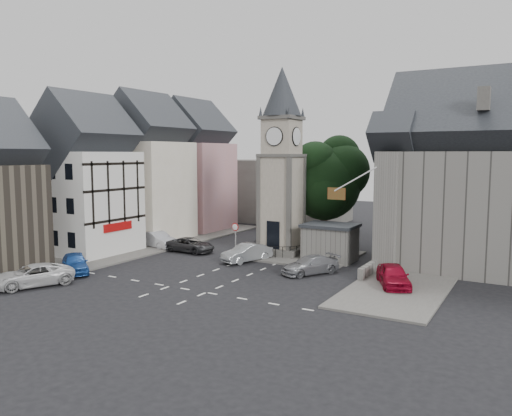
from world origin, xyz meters
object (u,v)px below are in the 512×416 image
Objects in this scene: stone_shelter at (330,242)px; pedestrian at (409,262)px; clock_tower at (282,162)px; car_east_red at (393,276)px; car_west_blue at (75,263)px.

stone_shelter reaches higher than pedestrian.
stone_shelter is 6.81m from pedestrian.
pedestrian is (11.50, -1.46, -7.32)m from clock_tower.
car_west_blue is at bearing 175.18° from car_east_red.
stone_shelter is at bearing 115.16° from car_east_red.
pedestrian is at bearing -8.27° from stone_shelter.
stone_shelter is at bearing -5.84° from clock_tower.
stone_shelter is 20.12m from car_west_blue.
car_west_blue is 22.99m from car_east_red.
pedestrian is (21.60, 12.53, 0.06)m from car_west_blue.
car_west_blue is (-10.10, -13.99, -7.38)m from clock_tower.
clock_tower is 3.72× the size of car_west_blue.
clock_tower reaches higher than stone_shelter.
stone_shelter is (4.80, -0.49, -6.57)m from clock_tower.
pedestrian is at bearing 65.11° from car_east_red.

